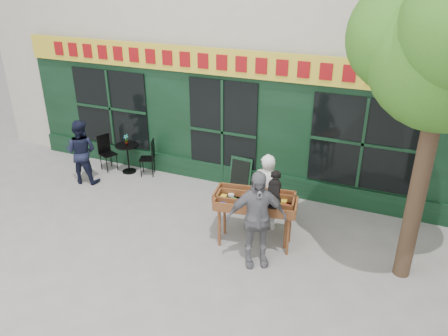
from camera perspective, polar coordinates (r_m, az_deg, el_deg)
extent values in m
plane|color=slate|center=(9.14, -5.97, -7.94)|extent=(80.00, 80.00, 0.00)
cube|color=black|center=(10.41, 0.07, 6.20)|extent=(11.00, 0.16, 3.20)
cube|color=gold|center=(9.94, -0.21, 13.66)|extent=(11.00, 0.06, 0.60)
cube|color=maroon|center=(9.91, -0.30, 13.62)|extent=(9.60, 0.03, 0.34)
cube|color=black|center=(10.84, -0.14, -0.74)|extent=(11.00, 0.10, 0.50)
cube|color=black|center=(10.41, -0.15, 4.73)|extent=(1.70, 0.05, 2.50)
cube|color=black|center=(11.92, -14.55, 7.58)|extent=(2.20, 0.05, 2.00)
cube|color=black|center=(9.61, 17.68, 3.03)|extent=(2.20, 0.05, 2.00)
cylinder|color=#382619|center=(7.63, 24.20, -1.72)|extent=(0.28, 0.28, 3.60)
sphere|color=#2D6316|center=(7.05, 27.08, 12.99)|extent=(2.20, 2.20, 2.20)
sphere|color=#2D6316|center=(7.21, 22.48, 15.64)|extent=(1.70, 1.70, 1.70)
sphere|color=#2D6316|center=(7.57, 25.51, 18.58)|extent=(1.60, 1.60, 1.60)
cylinder|color=brown|center=(8.40, -0.60, -7.82)|extent=(0.05, 0.05, 0.80)
cylinder|color=brown|center=(8.23, 8.33, -8.86)|extent=(0.05, 0.05, 0.80)
cylinder|color=brown|center=(8.76, 0.09, -6.31)|extent=(0.05, 0.05, 0.80)
cylinder|color=brown|center=(8.60, 8.62, -7.26)|extent=(0.05, 0.05, 0.80)
cube|color=brown|center=(8.25, 4.16, -5.10)|extent=(1.58, 0.83, 0.05)
cube|color=brown|center=(7.97, 3.83, -5.62)|extent=(1.48, 0.30, 0.18)
cube|color=brown|center=(8.47, 4.49, -3.67)|extent=(1.48, 0.30, 0.18)
cube|color=brown|center=(8.22, 4.17, -4.74)|extent=(1.35, 0.62, 0.06)
imported|color=silver|center=(8.80, 5.57, -3.13)|extent=(0.66, 0.49, 1.64)
cylinder|color=brown|center=(8.59, -0.67, -7.00)|extent=(0.05, 0.05, 0.80)
cylinder|color=brown|center=(8.40, 8.02, -8.09)|extent=(0.05, 0.05, 0.80)
cylinder|color=brown|center=(8.95, 0.05, -5.56)|extent=(0.05, 0.05, 0.80)
cylinder|color=brown|center=(8.77, 8.37, -6.56)|extent=(0.05, 0.05, 0.80)
cube|color=brown|center=(8.44, 3.98, -4.38)|extent=(1.57, 0.81, 0.05)
cube|color=brown|center=(8.15, 3.62, -4.85)|extent=(1.49, 0.27, 0.18)
cube|color=brown|center=(8.65, 4.35, -3.00)|extent=(1.49, 0.27, 0.18)
cube|color=brown|center=(8.41, 3.99, -4.02)|extent=(1.35, 0.60, 0.06)
imported|color=slate|center=(7.69, 4.23, -6.66)|extent=(1.16, 0.92, 1.84)
cylinder|color=black|center=(11.77, -12.26, -0.40)|extent=(0.36, 0.36, 0.03)
cylinder|color=black|center=(11.63, -12.42, 1.21)|extent=(0.04, 0.04, 0.72)
cylinder|color=black|center=(11.49, -12.59, 2.90)|extent=(0.60, 0.60, 0.03)
cube|color=black|center=(11.84, -14.91, 1.75)|extent=(0.47, 0.47, 0.03)
cube|color=black|center=(11.89, -15.46, 3.08)|extent=(0.16, 0.34, 0.50)
cylinder|color=black|center=(11.74, -15.03, 0.31)|extent=(0.02, 0.02, 0.44)
cylinder|color=black|center=(11.88, -13.80, 0.73)|extent=(0.02, 0.02, 0.44)
cylinder|color=black|center=(11.99, -15.77, 0.73)|extent=(0.02, 0.02, 0.44)
cylinder|color=black|center=(12.12, -14.55, 1.14)|extent=(0.02, 0.02, 0.44)
cube|color=black|center=(11.34, -10.03, 1.19)|extent=(0.47, 0.47, 0.03)
cube|color=black|center=(11.22, -9.27, 2.36)|extent=(0.17, 0.34, 0.50)
cylinder|color=black|center=(11.60, -10.55, 0.45)|extent=(0.02, 0.02, 0.44)
cylinder|color=black|center=(11.33, -10.81, -0.18)|extent=(0.02, 0.02, 0.44)
cylinder|color=black|center=(11.55, -9.09, 0.45)|extent=(0.02, 0.02, 0.44)
cylinder|color=black|center=(11.28, -9.32, -0.18)|extent=(0.02, 0.02, 0.44)
imported|color=gray|center=(11.43, -12.66, 3.62)|extent=(0.16, 0.12, 0.28)
imported|color=black|center=(11.24, -18.15, 2.05)|extent=(0.90, 0.77, 1.62)
cube|color=black|center=(10.50, 2.15, -0.73)|extent=(0.57, 0.23, 0.79)
cube|color=black|center=(10.48, 2.11, -0.78)|extent=(0.47, 0.20, 0.65)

